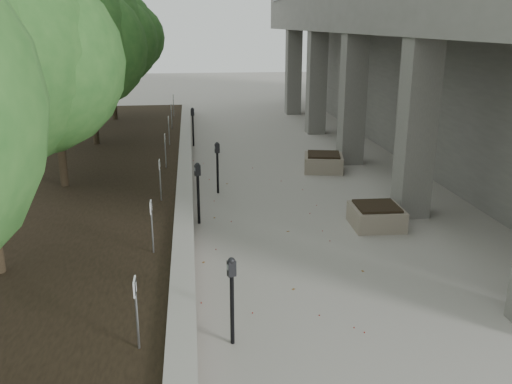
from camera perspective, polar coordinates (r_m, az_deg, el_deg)
retaining_wall at (r=15.12m, az=-7.41°, el=1.59°), size 0.39×26.00×0.50m
planting_bed at (r=15.62m, az=-21.00°, el=0.89°), size 7.00×26.00×0.40m
crabapple_tree_3 at (r=13.99m, az=-20.43°, el=11.39°), size 4.60×4.00×5.44m
crabapple_tree_4 at (r=18.87m, az=-17.00°, el=12.95°), size 4.60×4.00×5.44m
crabapple_tree_5 at (r=23.81m, az=-14.97°, el=13.85°), size 4.60×4.00×5.44m
parking_sign_2 at (r=7.00m, az=-12.35°, el=-12.35°), size 0.04×0.22×0.96m
parking_sign_3 at (r=9.71m, az=-10.81°, el=-3.63°), size 0.04×0.22×0.96m
parking_sign_4 at (r=12.56m, az=-9.97°, el=1.21°), size 0.04×0.22×0.96m
parking_sign_5 at (r=15.46m, az=-9.44°, el=4.25°), size 0.04×0.22×0.96m
parking_sign_6 at (r=18.40m, az=-9.08°, el=6.33°), size 0.04×0.22×0.96m
parking_sign_7 at (r=21.35m, az=-8.82°, el=7.83°), size 0.04×0.22×0.96m
parking_sign_8 at (r=24.32m, az=-8.62°, el=8.97°), size 0.04×0.22×0.96m
parking_meter_2 at (r=7.60m, az=-2.52°, el=-11.33°), size 0.15×0.13×1.31m
parking_meter_3 at (r=12.07m, az=-6.05°, el=-0.15°), size 0.17×0.14×1.40m
parking_meter_4 at (r=14.24m, az=-4.04°, el=2.53°), size 0.16×0.13×1.37m
parking_meter_5 at (r=19.99m, az=-6.60°, el=6.78°), size 0.16×0.12×1.40m
planter_front at (r=12.26m, az=12.45°, el=-2.43°), size 1.10×1.10×0.50m
planter_back at (r=16.66m, az=7.05°, el=3.12°), size 1.34×1.34×0.53m
berry_scatter at (r=11.50m, az=1.19°, el=-4.61°), size 3.30×14.10×0.02m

